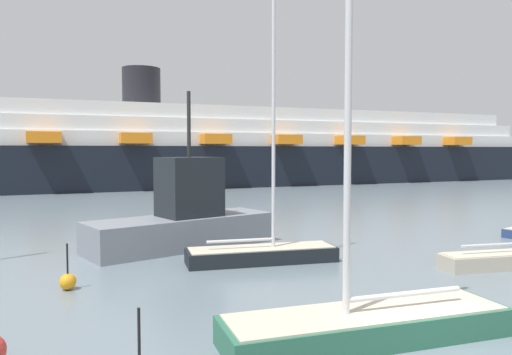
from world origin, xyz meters
TOP-DOWN VIEW (x-y plane):
  - ground_plane at (0.00, 0.00)m, footprint 600.00×600.00m
  - sailboat_1 at (-1.01, 9.67)m, footprint 6.19×2.08m
  - sailboat_2 at (7.61, 5.79)m, footprint 5.34×1.66m
  - sailboat_3 at (-1.36, 1.19)m, footprint 7.14×1.97m
  - fishing_boat_1 at (-3.45, 13.71)m, footprint 9.16×5.50m
  - channel_buoy_2 at (-8.31, 8.01)m, footprint 0.53×0.53m
  - cruise_ship at (14.73, 53.38)m, footprint 91.30×18.88m

SIDE VIEW (x-z plane):
  - ground_plane at x=0.00m, z-range 0.00..0.00m
  - channel_buoy_2 at x=-8.31m, z-range -0.48..1.04m
  - sailboat_2 at x=7.61m, z-range -3.86..4.75m
  - sailboat_1 at x=-1.01m, z-range -5.21..6.24m
  - sailboat_3 at x=-1.36m, z-range -6.04..7.24m
  - fishing_boat_1 at x=-3.45m, z-range -2.26..5.01m
  - cruise_ship at x=14.73m, z-range -2.65..11.77m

